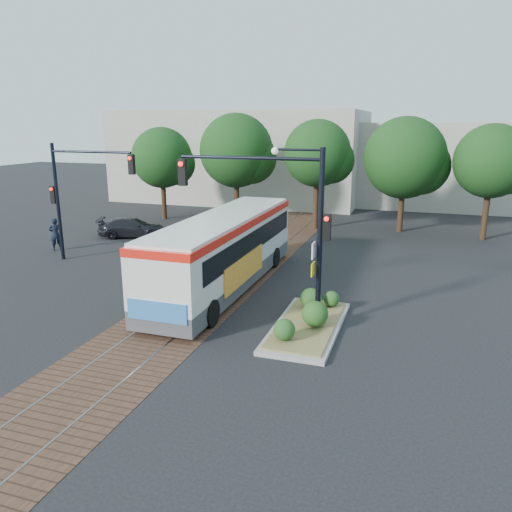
# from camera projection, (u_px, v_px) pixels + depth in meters

# --- Properties ---
(ground) EXTENTS (120.00, 120.00, 0.00)m
(ground) POSITION_uv_depth(u_px,v_px,m) (195.00, 304.00, 19.80)
(ground) COLOR black
(ground) RESTS_ON ground
(trackbed) EXTENTS (3.60, 40.00, 0.02)m
(trackbed) POSITION_uv_depth(u_px,v_px,m) (231.00, 276.00, 23.46)
(trackbed) COLOR #503324
(trackbed) RESTS_ON ground
(tree_row) EXTENTS (26.40, 5.60, 7.67)m
(tree_row) POSITION_uv_depth(u_px,v_px,m) (314.00, 156.00, 33.23)
(tree_row) COLOR #382314
(tree_row) RESTS_ON ground
(warehouses) EXTENTS (40.00, 13.00, 8.00)m
(warehouses) POSITION_uv_depth(u_px,v_px,m) (324.00, 159.00, 45.33)
(warehouses) COLOR #ADA899
(warehouses) RESTS_ON ground
(city_bus) EXTENTS (2.61, 11.82, 3.16)m
(city_bus) POSITION_uv_depth(u_px,v_px,m) (225.00, 248.00, 21.45)
(city_bus) COLOR #434345
(city_bus) RESTS_ON ground
(traffic_island) EXTENTS (2.20, 5.20, 1.13)m
(traffic_island) POSITION_uv_depth(u_px,v_px,m) (309.00, 319.00, 17.41)
(traffic_island) COLOR gray
(traffic_island) RESTS_ON ground
(signal_pole_main) EXTENTS (5.49, 0.46, 6.00)m
(signal_pole_main) POSITION_uv_depth(u_px,v_px,m) (285.00, 209.00, 16.80)
(signal_pole_main) COLOR black
(signal_pole_main) RESTS_ON ground
(signal_pole_left) EXTENTS (4.99, 0.34, 6.00)m
(signal_pole_left) POSITION_uv_depth(u_px,v_px,m) (75.00, 187.00, 25.02)
(signal_pole_left) COLOR black
(signal_pole_left) RESTS_ON ground
(officer) EXTENTS (0.80, 0.76, 1.85)m
(officer) POSITION_uv_depth(u_px,v_px,m) (55.00, 234.00, 27.95)
(officer) COLOR black
(officer) RESTS_ON ground
(parked_car) EXTENTS (4.61, 3.20, 1.24)m
(parked_car) POSITION_uv_depth(u_px,v_px,m) (133.00, 227.00, 31.34)
(parked_car) COLOR black
(parked_car) RESTS_ON ground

